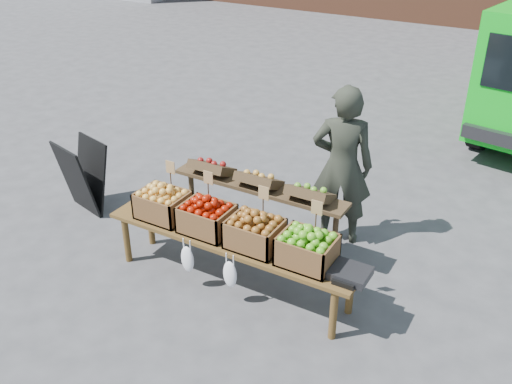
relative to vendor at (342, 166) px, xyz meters
The scene contains 10 objects.
ground 1.92m from the vendor, 136.24° to the right, with size 80.00×80.00×0.00m, color #464649.
vendor is the anchor object (origin of this frame).
chalkboard_sign 3.17m from the vendor, 161.98° to the right, with size 0.61×0.34×0.93m, color black, non-canonical shape.
back_table 1.02m from the vendor, 136.34° to the right, with size 2.10×0.44×1.04m, color #3F2E1B, non-canonical shape.
display_bench 1.61m from the vendor, 113.16° to the right, with size 2.70×0.56×0.57m, color #533A19, non-canonical shape.
crate_golden_apples 1.97m from the vendor, 135.91° to the right, with size 0.50×0.40×0.28m, color gold, non-canonical shape.
crate_russet_pears 1.63m from the vendor, 122.18° to the right, with size 0.50×0.40×0.28m, color #7F0F00, non-canonical shape.
crate_red_apples 1.41m from the vendor, 102.75° to the right, with size 0.50×0.40×0.28m, color olive, non-canonical shape.
crate_green_apples 1.40m from the vendor, 79.97° to the right, with size 0.50×0.40×0.28m, color #458D20, non-canonical shape.
weighing_scale 1.55m from the vendor, 63.97° to the right, with size 0.34×0.30×0.08m, color black.
Camera 1 is at (3.20, -4.14, 3.64)m, focal length 40.00 mm.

